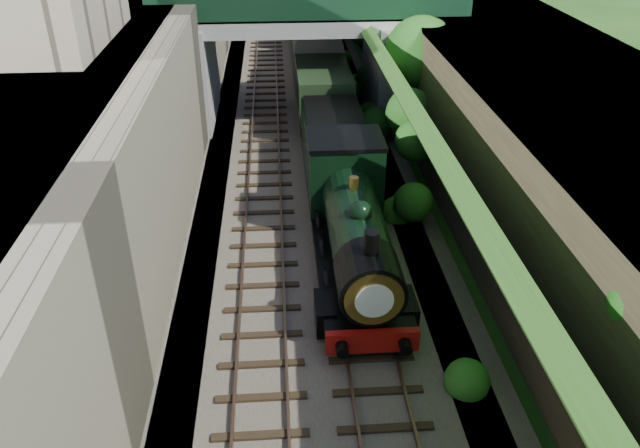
% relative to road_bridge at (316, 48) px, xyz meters
% --- Properties ---
extents(trackbed, '(10.00, 90.00, 0.20)m').
position_rel_road_bridge_xyz_m(trackbed, '(-0.94, -4.00, -3.98)').
color(trackbed, '#473F38').
rests_on(trackbed, ground).
extents(retaining_wall, '(1.00, 90.00, 7.00)m').
position_rel_road_bridge_xyz_m(retaining_wall, '(-6.44, -4.00, -0.58)').
color(retaining_wall, '#756B56').
rests_on(retaining_wall, ground).
extents(street_plateau_left, '(6.00, 90.00, 7.00)m').
position_rel_road_bridge_xyz_m(street_plateau_left, '(-9.94, -4.00, -0.58)').
color(street_plateau_left, '#262628').
rests_on(street_plateau_left, ground).
extents(street_plateau_right, '(8.00, 90.00, 6.25)m').
position_rel_road_bridge_xyz_m(street_plateau_right, '(8.56, -4.00, -0.95)').
color(street_plateau_right, '#262628').
rests_on(street_plateau_right, ground).
extents(embankment_slope, '(4.65, 90.00, 6.38)m').
position_rel_road_bridge_xyz_m(embankment_slope, '(4.06, -6.73, -1.32)').
color(embankment_slope, '#1E4714').
rests_on(embankment_slope, ground).
extents(track_left, '(2.50, 90.00, 0.20)m').
position_rel_road_bridge_xyz_m(track_left, '(-2.94, -4.00, -3.83)').
color(track_left, black).
rests_on(track_left, trackbed).
extents(track_right, '(2.50, 90.00, 0.20)m').
position_rel_road_bridge_xyz_m(track_right, '(0.26, -4.00, -3.83)').
color(track_right, black).
rests_on(track_right, trackbed).
extents(road_bridge, '(16.00, 6.40, 7.25)m').
position_rel_road_bridge_xyz_m(road_bridge, '(0.00, 0.00, 0.00)').
color(road_bridge, gray).
rests_on(road_bridge, ground).
extents(tree, '(3.60, 3.80, 6.60)m').
position_rel_road_bridge_xyz_m(tree, '(4.97, -4.13, 0.57)').
color(tree, black).
rests_on(tree, ground).
extents(locomotive, '(3.10, 10.23, 3.83)m').
position_rel_road_bridge_xyz_m(locomotive, '(0.26, -15.79, -2.18)').
color(locomotive, black).
rests_on(locomotive, trackbed).
extents(tender, '(2.70, 6.00, 3.05)m').
position_rel_road_bridge_xyz_m(tender, '(0.26, -8.43, -2.46)').
color(tender, black).
rests_on(tender, trackbed).
extents(coach_front, '(2.90, 18.00, 3.70)m').
position_rel_road_bridge_xyz_m(coach_front, '(0.26, 4.17, -2.03)').
color(coach_front, black).
rests_on(coach_front, trackbed).
extents(coach_middle, '(2.90, 18.00, 3.70)m').
position_rel_road_bridge_xyz_m(coach_middle, '(0.26, 22.97, -2.03)').
color(coach_middle, black).
rests_on(coach_middle, trackbed).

